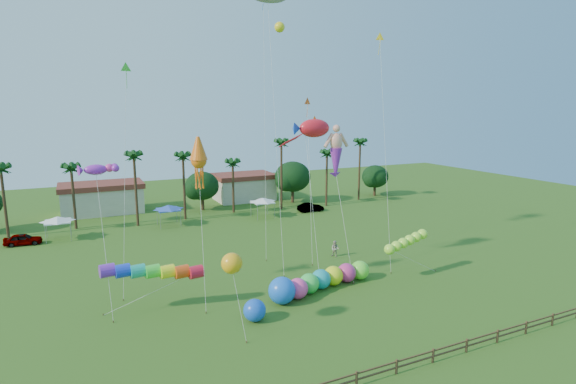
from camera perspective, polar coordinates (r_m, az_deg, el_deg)
name	(u,v)px	position (r m, az deg, el deg)	size (l,w,h in m)	color
ground	(345,332)	(35.52, 7.24, -17.21)	(160.00, 160.00, 0.00)	#285116
tree_line	(219,184)	(74.34, -8.76, 1.00)	(69.46, 8.91, 11.00)	#3A2819
buildings_row	(171,195)	(78.96, -14.60, -0.34)	(35.00, 7.00, 4.00)	beige
tent_row	(169,208)	(65.12, -14.85, -1.96)	(31.00, 4.00, 0.60)	white
fence	(397,365)	(31.01, 13.63, -20.59)	(36.12, 0.12, 1.00)	brown
car_a	(23,239)	(64.07, -30.61, -5.19)	(1.69, 4.19, 1.43)	#4C4C54
car_b	(311,207)	(72.81, 2.89, -1.96)	(1.48, 4.24, 1.40)	#4C4C54
spectator_b	(335,249)	(51.25, 5.99, -7.19)	(0.89, 0.69, 1.83)	#AEA091
caterpillar_inflatable	(317,281)	(41.84, 3.75, -11.22)	(11.55, 4.15, 2.35)	#FF4397
blue_ball	(255,310)	(36.55, -4.27, -14.75)	(1.78, 1.78, 1.78)	blue
rainbow_tube	(172,276)	(38.49, -14.55, -10.25)	(9.37, 2.33, 3.60)	red
green_worm	(390,249)	(44.44, 12.77, -7.12)	(8.83, 3.16, 3.82)	#A3F536
orange_ball_kite	(232,263)	(33.16, -7.15, -8.98)	(1.95, 2.82, 6.24)	#F8A414
merman_kite	(336,155)	(45.84, 6.11, 4.72)	(2.34, 5.84, 14.43)	#F19E89
fish_kite	(314,128)	(45.13, 3.38, 8.09)	(5.16, 6.04, 15.59)	red
squid_kite	(199,161)	(38.85, -11.27, 3.91)	(2.00, 4.69, 14.28)	orange
lobster_kite	(96,170)	(40.36, -23.22, 2.62)	(3.60, 6.14, 12.15)	purple
delta_kite_red	(308,106)	(50.35, 2.50, 10.85)	(2.20, 4.81, 17.71)	#E05418
delta_kite_yellow	(380,45)	(48.87, 11.64, 17.80)	(1.45, 4.79, 24.11)	yellow
delta_kite_green	(126,74)	(43.11, -19.90, 13.88)	(2.40, 3.80, 20.51)	green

